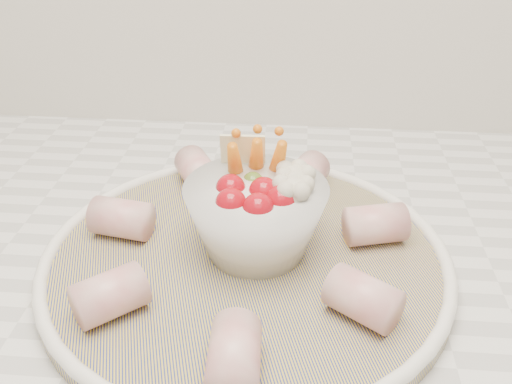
{
  "coord_description": "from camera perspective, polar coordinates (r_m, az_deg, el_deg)",
  "views": [
    {
      "loc": [
        -0.06,
        1.03,
        1.24
      ],
      "look_at": [
        -0.1,
        1.44,
        1.0
      ],
      "focal_mm": 40.0,
      "sensor_mm": 36.0,
      "label": 1
    }
  ],
  "objects": [
    {
      "name": "veggie_bowl",
      "position": [
        0.5,
        0.15,
        -2.15
      ],
      "size": [
        0.12,
        0.12,
        0.1
      ],
      "color": "silver",
      "rests_on": "serving_platter"
    },
    {
      "name": "cured_meat_rolls",
      "position": [
        0.5,
        -1.18,
        -4.62
      ],
      "size": [
        0.29,
        0.31,
        0.04
      ],
      "color": "#C0585D",
      "rests_on": "serving_platter"
    },
    {
      "name": "serving_platter",
      "position": [
        0.51,
        -1.01,
        -6.65
      ],
      "size": [
        0.45,
        0.45,
        0.02
      ],
      "color": "navy",
      "rests_on": "kitchen_counter"
    }
  ]
}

